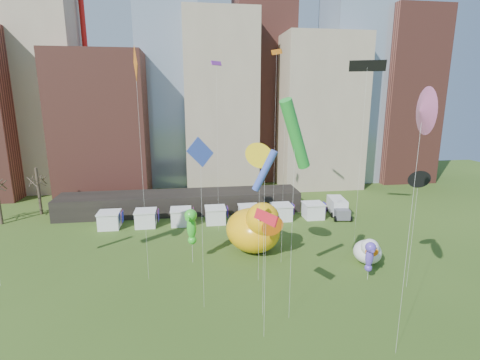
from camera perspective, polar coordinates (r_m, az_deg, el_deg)
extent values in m
cube|color=gray|center=(81.28, -28.81, 13.45)|extent=(14.00, 12.00, 42.00)
cube|color=brown|center=(72.34, -20.72, 8.08)|extent=(16.00, 14.00, 26.00)
cube|color=#8C9EB2|center=(79.15, -11.32, 19.54)|extent=(12.00, 12.00, 55.00)
cube|color=gray|center=(74.85, -3.26, 12.09)|extent=(14.00, 14.00, 34.00)
cube|color=brown|center=(83.77, 3.64, 23.88)|extent=(12.00, 12.00, 68.00)
cube|color=gray|center=(77.38, 12.07, 10.38)|extent=(16.00, 14.00, 30.00)
cube|color=#8C9EB2|center=(85.11, 17.99, 16.33)|extent=(14.00, 12.00, 48.00)
cube|color=brown|center=(87.99, 24.27, 11.78)|extent=(12.00, 12.00, 36.00)
cylinder|color=red|center=(87.38, 15.45, 25.70)|extent=(1.00, 1.00, 76.00)
cube|color=black|center=(58.92, -9.25, -3.49)|extent=(38.00, 6.00, 3.20)
cube|color=white|center=(54.50, -19.92, -6.05)|extent=(2.80, 2.80, 2.20)
cube|color=red|center=(54.00, -18.09, -5.52)|extent=(0.08, 1.40, 1.60)
cube|color=white|center=(53.69, -14.67, -5.96)|extent=(2.80, 2.80, 2.20)
cube|color=red|center=(53.36, -12.77, -5.41)|extent=(0.08, 1.40, 1.60)
cube|color=white|center=(53.35, -9.30, -5.83)|extent=(2.80, 2.80, 2.20)
cube|color=red|center=(53.18, -7.37, -5.25)|extent=(0.08, 1.40, 1.60)
cube|color=white|center=(53.47, -3.91, -5.64)|extent=(2.80, 2.80, 2.20)
cube|color=red|center=(53.47, -1.99, -5.05)|extent=(0.08, 1.40, 1.60)
cube|color=white|center=(54.05, 1.40, -5.40)|extent=(2.80, 2.80, 2.20)
cube|color=red|center=(54.22, 3.29, -4.80)|extent=(0.08, 1.40, 1.60)
cube|color=white|center=(55.08, 6.56, -5.13)|extent=(2.80, 2.80, 2.20)
cube|color=red|center=(55.41, 8.37, -4.53)|extent=(0.08, 1.40, 1.60)
cube|color=white|center=(56.54, 11.48, -4.83)|extent=(2.80, 2.80, 2.20)
cube|color=red|center=(57.02, 13.21, -4.24)|extent=(0.08, 1.40, 1.60)
cylinder|color=#382B21|center=(64.60, -29.20, -1.57)|extent=(0.44, 0.44, 7.50)
ellipsoid|color=#FFB00D|center=(43.68, 2.03, -7.92)|extent=(8.22, 8.90, 5.14)
ellipsoid|color=#FFB00D|center=(46.08, 0.31, -6.95)|extent=(2.04, 1.80, 2.08)
sphere|color=#FFB00D|center=(41.10, 3.62, -6.23)|extent=(4.89, 4.89, 3.86)
cone|color=orange|center=(39.83, 4.82, -7.09)|extent=(2.57, 2.33, 2.13)
sphere|color=white|center=(39.56, 3.08, -6.21)|extent=(0.70, 0.70, 0.70)
sphere|color=white|center=(40.61, 5.69, -5.74)|extent=(0.70, 0.70, 0.70)
sphere|color=black|center=(39.29, 3.32, -6.35)|extent=(0.35, 0.35, 0.35)
sphere|color=black|center=(40.35, 5.94, -5.88)|extent=(0.35, 0.35, 0.35)
ellipsoid|color=white|center=(43.48, 19.48, -10.66)|extent=(3.98, 4.33, 2.52)
ellipsoid|color=white|center=(44.76, 19.16, -10.03)|extent=(0.99, 0.87, 1.02)
sphere|color=white|center=(42.07, 19.85, -10.00)|extent=(2.37, 2.37, 1.89)
cone|color=orange|center=(41.37, 20.05, -10.51)|extent=(1.25, 1.13, 1.04)
sphere|color=white|center=(41.41, 19.29, -9.95)|extent=(0.34, 0.34, 0.34)
sphere|color=white|center=(41.61, 20.72, -9.96)|extent=(0.34, 0.34, 0.34)
sphere|color=black|center=(41.26, 19.33, -10.04)|extent=(0.17, 0.17, 0.17)
sphere|color=black|center=(41.47, 20.77, -10.04)|extent=(0.17, 0.17, 0.17)
cylinder|color=silver|center=(41.11, -7.57, -10.14)|extent=(0.03, 0.03, 4.16)
ellipsoid|color=green|center=(40.34, -7.66, -7.42)|extent=(1.29, 1.18, 2.66)
sphere|color=green|center=(39.73, -7.71, -5.56)|extent=(1.77, 1.77, 1.36)
cone|color=green|center=(39.17, -7.70, -5.94)|extent=(0.76, 0.97, 0.48)
sphere|color=green|center=(40.94, -7.59, -9.40)|extent=(0.95, 0.95, 0.95)
cylinder|color=silver|center=(39.71, 19.62, -13.03)|extent=(0.03, 0.03, 2.48)
ellipsoid|color=#583FBE|center=(39.19, 19.76, -11.40)|extent=(0.96, 0.86, 2.09)
sphere|color=#583FBE|center=(38.64, 19.99, -9.96)|extent=(1.30, 1.30, 1.07)
cone|color=#583FBE|center=(38.28, 20.33, -10.30)|extent=(0.53, 0.74, 0.37)
sphere|color=#583FBE|center=(39.73, 19.59, -12.95)|extent=(0.75, 0.75, 0.75)
cube|color=silver|center=(59.08, 15.07, -3.90)|extent=(2.85, 4.91, 2.32)
cube|color=#595960|center=(56.49, 15.83, -5.22)|extent=(2.35, 1.95, 1.49)
cylinder|color=black|center=(57.54, 14.33, -5.38)|extent=(0.34, 0.86, 0.84)
cylinder|color=black|center=(58.17, 16.55, -5.31)|extent=(0.34, 0.86, 0.84)
cylinder|color=black|center=(60.45, 13.58, -4.44)|extent=(0.34, 0.86, 0.84)
cylinder|color=black|center=(61.05, 15.70, -4.39)|extent=(0.34, 0.86, 0.84)
cylinder|color=silver|center=(27.08, 25.02, -8.82)|extent=(0.02, 0.02, 17.32)
cone|color=pink|center=(25.37, 26.90, 9.73)|extent=(1.35, 2.91, 2.96)
cylinder|color=silver|center=(38.11, 25.56, -7.85)|extent=(0.02, 0.02, 10.85)
cone|color=black|center=(36.65, 26.39, 0.13)|extent=(1.59, 0.24, 1.58)
cylinder|color=silver|center=(38.86, 6.82, -1.31)|extent=(0.02, 0.02, 17.24)
cube|color=green|center=(37.68, 7.18, 11.50)|extent=(1.21, 1.06, 1.58)
cylinder|color=silver|center=(30.01, 3.74, -10.34)|extent=(0.02, 0.02, 12.56)
cylinder|color=blue|center=(28.12, 3.93, 1.49)|extent=(2.07, 1.20, 3.39)
cylinder|color=silver|center=(35.64, -15.14, 0.18)|extent=(0.02, 0.02, 21.06)
cube|color=orange|center=(34.94, -16.20, 17.27)|extent=(0.71, 3.07, 3.14)
cylinder|color=silver|center=(47.88, -3.58, 4.54)|extent=(0.02, 0.02, 22.27)
cube|color=purple|center=(47.55, -3.78, 17.94)|extent=(1.49, 1.38, 0.55)
cylinder|color=silver|center=(27.94, 3.94, -15.41)|extent=(0.02, 0.02, 9.75)
cube|color=red|center=(25.98, 4.10, -5.91)|extent=(1.35, 2.40, 0.76)
cylinder|color=silver|center=(46.47, 18.50, 3.26)|extent=(0.02, 0.02, 21.66)
cube|color=black|center=(46.03, 19.50, 16.66)|extent=(4.00, 2.05, 1.24)
cylinder|color=silver|center=(29.23, 8.19, -8.09)|extent=(0.02, 0.02, 15.41)
cylinder|color=green|center=(27.44, 8.71, 7.10)|extent=(3.21, 2.51, 5.47)
cylinder|color=silver|center=(35.52, 3.02, -6.34)|extent=(0.02, 0.02, 12.81)
cone|color=yellow|center=(33.94, 3.14, 3.92)|extent=(1.64, 2.13, 2.40)
cylinder|color=silver|center=(30.81, -5.98, -8.45)|extent=(0.02, 0.02, 13.86)
cube|color=blue|center=(29.01, -6.30, 4.40)|extent=(2.24, 1.19, 2.51)
cylinder|color=silver|center=(48.16, 5.49, 5.38)|extent=(0.02, 0.02, 23.65)
cube|color=orange|center=(48.05, 5.81, 19.50)|extent=(1.11, 1.83, 0.60)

